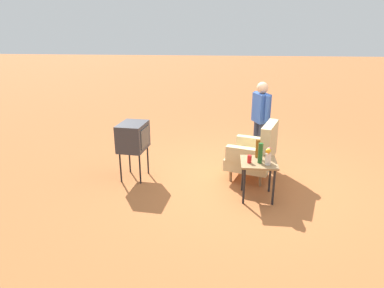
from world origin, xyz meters
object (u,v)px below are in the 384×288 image
at_px(tv_on_stand, 133,137).
at_px(bottle_wine_green, 260,153).
at_px(bottle_short_clear, 267,156).
at_px(bottle_tall_amber, 258,149).
at_px(person_standing, 260,118).
at_px(soda_can_red, 249,159).
at_px(flower_vase, 268,156).
at_px(side_table, 258,167).
at_px(armchair, 256,153).

distance_m(tv_on_stand, bottle_wine_green, 2.24).
bearing_deg(bottle_short_clear, bottle_wine_green, -64.64).
xyz_separation_m(bottle_wine_green, bottle_tall_amber, (-0.23, -0.02, -0.01)).
distance_m(person_standing, soda_can_red, 1.63).
bearing_deg(tv_on_stand, bottle_wine_green, 74.35).
relative_size(bottle_short_clear, flower_vase, 0.75).
relative_size(person_standing, bottle_wine_green, 5.12).
relative_size(side_table, bottle_tall_amber, 2.07).
bearing_deg(bottle_wine_green, bottle_tall_amber, -174.89).
bearing_deg(soda_can_red, armchair, 167.81).
distance_m(side_table, person_standing, 1.58).
relative_size(armchair, side_table, 1.70).
relative_size(armchair, bottle_short_clear, 5.30).
height_order(armchair, person_standing, person_standing).
relative_size(bottle_wine_green, bottle_tall_amber, 1.07).
distance_m(soda_can_red, bottle_tall_amber, 0.30).
bearing_deg(tv_on_stand, bottle_short_clear, 76.44).
xyz_separation_m(bottle_tall_amber, flower_vase, (0.29, 0.13, -0.00)).
relative_size(bottle_wine_green, bottle_short_clear, 1.60).
distance_m(soda_can_red, bottle_short_clear, 0.29).
bearing_deg(person_standing, tv_on_stand, -67.32).
distance_m(person_standing, flower_vase, 1.64).
distance_m(side_table, tv_on_stand, 2.24).
xyz_separation_m(armchair, bottle_short_clear, (0.72, 0.11, 0.22)).
bearing_deg(soda_can_red, tv_on_stand, -107.24).
height_order(armchair, flower_vase, armchair).
distance_m(tv_on_stand, person_standing, 2.49).
bearing_deg(bottle_short_clear, armchair, -171.37).
height_order(side_table, bottle_wine_green, bottle_wine_green).
bearing_deg(bottle_tall_amber, tv_on_stand, -99.92).
bearing_deg(flower_vase, tv_on_stand, -106.37).
bearing_deg(bottle_short_clear, soda_can_red, -75.81).
height_order(tv_on_stand, flower_vase, tv_on_stand).
bearing_deg(soda_can_red, side_table, 112.89).
height_order(bottle_wine_green, bottle_short_clear, bottle_wine_green).
relative_size(armchair, flower_vase, 4.00).
distance_m(bottle_short_clear, flower_vase, 0.13).
distance_m(tv_on_stand, flower_vase, 2.37).
xyz_separation_m(side_table, bottle_tall_amber, (-0.18, -0.01, 0.24)).
distance_m(side_table, soda_can_red, 0.23).
bearing_deg(tv_on_stand, bottle_tall_amber, 80.08).
distance_m(side_table, bottle_wine_green, 0.26).
relative_size(person_standing, bottle_short_clear, 8.20).
height_order(bottle_tall_amber, bottle_short_clear, bottle_tall_amber).
bearing_deg(bottle_tall_amber, soda_can_red, -29.84).
bearing_deg(bottle_wine_green, soda_can_red, -84.78).
bearing_deg(tv_on_stand, flower_vase, 73.63).
bearing_deg(bottle_short_clear, person_standing, 179.38).
bearing_deg(bottle_tall_amber, person_standing, 173.36).
xyz_separation_m(person_standing, bottle_tall_amber, (1.33, -0.16, -0.17)).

